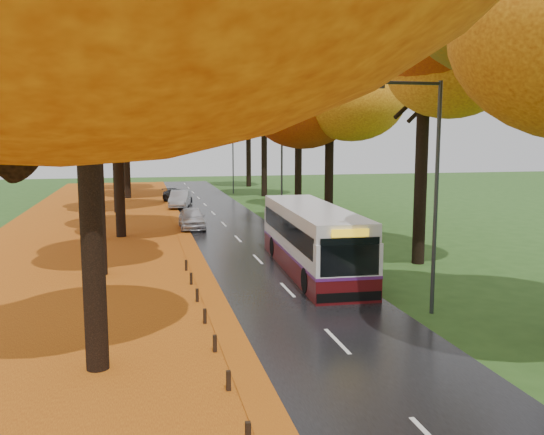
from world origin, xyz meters
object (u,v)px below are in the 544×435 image
object	(u,v)px
car_white	(192,218)
car_dark	(177,196)
car_silver	(180,199)
streetlamp_near	(430,179)
streetlamp_mid	(278,157)
bus	(312,237)
streetlamp_far	(231,150)

from	to	relation	value
car_white	car_dark	world-z (taller)	car_white
car_silver	car_dark	bearing A→B (deg)	99.77
streetlamp_near	car_silver	distance (m)	33.36
streetlamp_mid	car_white	size ratio (longest dim) A/B	1.94
streetlamp_near	streetlamp_mid	xyz separation A→B (m)	(0.00, 22.00, 0.00)
bus	car_dark	distance (m)	29.71
streetlamp_far	car_white	world-z (taller)	streetlamp_far
streetlamp_far	car_silver	world-z (taller)	streetlamp_far
car_dark	car_silver	bearing A→B (deg)	-108.68
streetlamp_near	car_dark	size ratio (longest dim) A/B	1.91
streetlamp_near	streetlamp_far	distance (m)	44.00
car_silver	car_white	bearing A→B (deg)	-80.23
car_white	car_dark	xyz separation A→B (m)	(0.00, 15.82, -0.10)
streetlamp_near	streetlamp_mid	world-z (taller)	same
streetlamp_mid	car_white	bearing A→B (deg)	-167.68
streetlamp_far	car_silver	bearing A→B (deg)	-118.75
streetlamp_mid	streetlamp_far	xyz separation A→B (m)	(0.00, 22.00, 0.00)
streetlamp_mid	car_dark	xyz separation A→B (m)	(-6.30, 14.44, -4.07)
streetlamp_mid	streetlamp_far	size ratio (longest dim) A/B	1.00
streetlamp_near	car_white	bearing A→B (deg)	106.98
car_dark	car_white	bearing A→B (deg)	-108.68
bus	car_silver	bearing A→B (deg)	102.21
streetlamp_near	streetlamp_mid	distance (m)	22.00
streetlamp_mid	car_white	distance (m)	7.57
car_silver	car_dark	distance (m)	3.92
car_white	streetlamp_far	bearing A→B (deg)	75.35
bus	streetlamp_far	bearing A→B (deg)	89.53
streetlamp_near	streetlamp_mid	bearing A→B (deg)	90.00
car_white	car_dark	distance (m)	15.82
streetlamp_near	car_dark	bearing A→B (deg)	99.80
streetlamp_far	car_dark	xyz separation A→B (m)	(-6.30, -7.56, -4.07)
streetlamp_near	streetlamp_far	size ratio (longest dim) A/B	1.00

